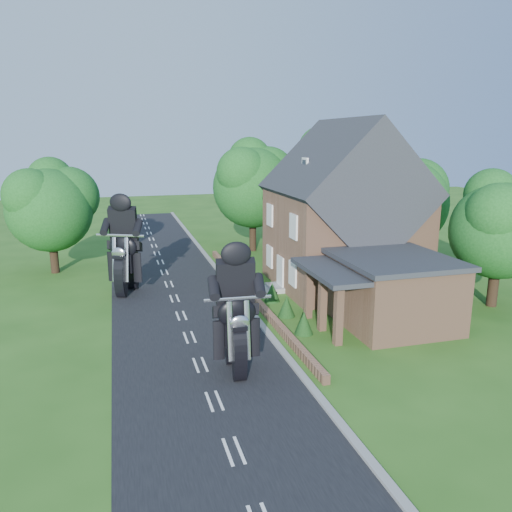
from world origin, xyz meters
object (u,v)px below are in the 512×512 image
object	(u,v)px
garden_wall	(251,294)
motorcycle_lead	(236,354)
house	(343,217)
annex	(389,289)
motorcycle_follow	(127,279)

from	to	relation	value
garden_wall	motorcycle_lead	distance (m)	9.55
house	annex	distance (m)	7.30
garden_wall	annex	world-z (taller)	annex
annex	motorcycle_follow	bearing A→B (deg)	145.48
house	motorcycle_follow	distance (m)	13.64
house	annex	world-z (taller)	house
annex	motorcycle_lead	bearing A→B (deg)	-159.33
annex	motorcycle_lead	distance (m)	9.24
motorcycle_lead	house	bearing A→B (deg)	-129.20
garden_wall	annex	size ratio (longest dim) A/B	3.12
house	motorcycle_follow	bearing A→B (deg)	172.29
garden_wall	motorcycle_lead	size ratio (longest dim) A/B	12.81
garden_wall	house	distance (m)	7.52
house	motorcycle_follow	size ratio (longest dim) A/B	5.31
house	motorcycle_follow	world-z (taller)	house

